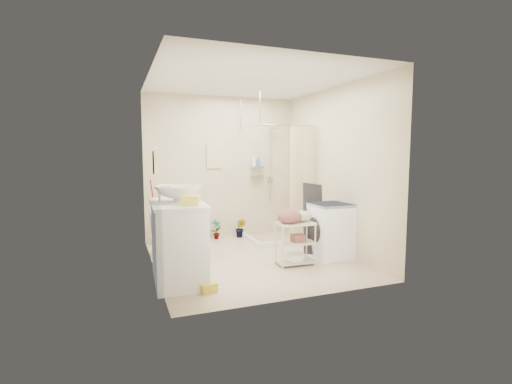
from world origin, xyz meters
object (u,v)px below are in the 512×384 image
(vanity, at_px, (178,242))
(toilet, at_px, (174,232))
(washing_machine, at_px, (330,230))
(laundry_rack, at_px, (295,239))

(vanity, height_order, toilet, vanity)
(washing_machine, bearing_deg, laundry_rack, -167.45)
(washing_machine, height_order, laundry_rack, washing_machine)
(toilet, height_order, washing_machine, washing_machine)
(vanity, relative_size, toilet, 1.57)
(toilet, distance_m, washing_machine, 2.39)
(vanity, distance_m, toilet, 1.21)
(vanity, relative_size, washing_machine, 1.36)
(toilet, bearing_deg, washing_machine, -111.49)
(vanity, distance_m, washing_machine, 2.31)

